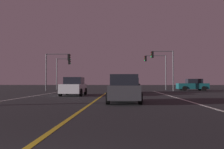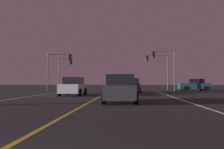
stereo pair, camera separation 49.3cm
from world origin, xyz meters
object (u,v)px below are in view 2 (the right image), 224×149
object	(u,v)px
car_oncoming	(73,87)
car_lead_same_lane	(120,89)
traffic_light_near_left	(60,63)
traffic_light_far_right	(157,64)
car_crossing_side	(194,85)
traffic_light_near_right	(164,61)
car_ahead_far	(132,86)
traffic_light_far_left	(65,67)

from	to	relation	value
car_oncoming	car_lead_same_lane	bearing A→B (deg)	31.62
traffic_light_near_left	traffic_light_far_right	size ratio (longest dim) A/B	0.94
traffic_light_near_left	traffic_light_far_right	world-z (taller)	traffic_light_far_right
car_crossing_side	traffic_light_near_right	bearing A→B (deg)	22.64
car_ahead_far	car_oncoming	world-z (taller)	same
car_crossing_side	car_ahead_far	size ratio (longest dim) A/B	1.00
car_oncoming	traffic_light_far_left	bearing A→B (deg)	-163.02
car_crossing_side	car_oncoming	size ratio (longest dim) A/B	1.00
car_oncoming	traffic_light_near_left	size ratio (longest dim) A/B	0.83
traffic_light_near_left	traffic_light_far_left	world-z (taller)	traffic_light_near_left
car_oncoming	traffic_light_near_left	distance (m)	12.26
car_ahead_far	car_lead_same_lane	xyz separation A→B (m)	(-0.97, -13.59, 0.00)
traffic_light_far_right	car_oncoming	bearing A→B (deg)	59.16
traffic_light_far_right	traffic_light_far_left	size ratio (longest dim) A/B	1.09
car_crossing_side	car_ahead_far	bearing A→B (deg)	36.74
traffic_light_near_right	traffic_light_far_left	world-z (taller)	traffic_light_near_right
car_lead_same_lane	traffic_light_far_right	world-z (taller)	traffic_light_far_right
car_oncoming	traffic_light_near_left	world-z (taller)	traffic_light_near_left
traffic_light_near_left	traffic_light_far_left	xyz separation A→B (m)	(-0.59, 5.50, -0.15)
traffic_light_far_left	traffic_light_near_right	bearing A→B (deg)	-20.02
car_lead_same_lane	car_oncoming	xyz separation A→B (m)	(-4.60, 7.47, 0.00)
traffic_light_far_left	car_lead_same_lane	bearing A→B (deg)	-68.10
traffic_light_near_left	traffic_light_far_right	distance (m)	15.32
car_oncoming	car_ahead_far	bearing A→B (deg)	137.71
traffic_light_near_right	traffic_light_far_left	bearing A→B (deg)	-20.02
car_ahead_far	traffic_light_near_left	bearing A→B (deg)	64.03
car_ahead_far	traffic_light_near_left	distance (m)	11.56
car_crossing_side	traffic_light_far_right	bearing A→B (deg)	-36.36
car_lead_same_lane	traffic_light_far_right	size ratio (longest dim) A/B	0.78
car_crossing_side	traffic_light_far_right	world-z (taller)	traffic_light_far_right
car_lead_same_lane	traffic_light_far_left	world-z (taller)	traffic_light_far_left
car_ahead_far	car_oncoming	bearing A→B (deg)	137.71
traffic_light_near_right	traffic_light_far_left	distance (m)	16.07
car_crossing_side	car_lead_same_lane	distance (m)	22.77
car_lead_same_lane	car_ahead_far	bearing A→B (deg)	-4.07
car_ahead_far	traffic_light_near_right	world-z (taller)	traffic_light_near_right
car_ahead_far	traffic_light_far_right	size ratio (longest dim) A/B	0.78
traffic_light_near_right	traffic_light_far_right	size ratio (longest dim) A/B	1.00
car_ahead_far	traffic_light_far_left	size ratio (longest dim) A/B	0.85
car_ahead_far	traffic_light_near_right	size ratio (longest dim) A/B	0.78
car_lead_same_lane	traffic_light_near_right	bearing A→B (deg)	-16.45
car_lead_same_lane	car_oncoming	distance (m)	8.77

